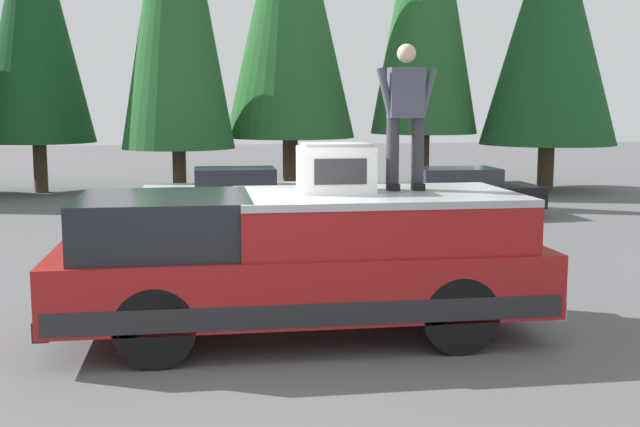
# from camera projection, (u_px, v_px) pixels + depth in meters

# --- Properties ---
(ground_plane) EXTENTS (90.00, 90.00, 0.00)m
(ground_plane) POSITION_uv_depth(u_px,v_px,m) (246.00, 347.00, 8.65)
(ground_plane) COLOR #565659
(pickup_truck) EXTENTS (2.01, 5.54, 1.65)m
(pickup_truck) POSITION_uv_depth(u_px,v_px,m) (301.00, 261.00, 8.97)
(pickup_truck) COLOR maroon
(pickup_truck) RESTS_ON ground
(compressor_unit) EXTENTS (0.65, 0.84, 0.56)m
(compressor_unit) POSITION_uv_depth(u_px,v_px,m) (336.00, 168.00, 9.02)
(compressor_unit) COLOR white
(compressor_unit) RESTS_ON pickup_truck
(person_on_truck_bed) EXTENTS (0.29, 0.72, 1.69)m
(person_on_truck_bed) POSITION_uv_depth(u_px,v_px,m) (406.00, 113.00, 9.15)
(person_on_truck_bed) COLOR #333338
(person_on_truck_bed) RESTS_ON pickup_truck
(parked_car_black) EXTENTS (1.64, 4.10, 1.16)m
(parked_car_black) POSITION_uv_depth(u_px,v_px,m) (453.00, 192.00, 18.76)
(parked_car_black) COLOR black
(parked_car_black) RESTS_ON ground
(parked_car_white) EXTENTS (1.64, 4.10, 1.16)m
(parked_car_white) POSITION_uv_depth(u_px,v_px,m) (232.00, 192.00, 18.72)
(parked_car_white) COLOR white
(parked_car_white) RESTS_ON ground
(conifer_far_left) EXTENTS (4.15, 4.15, 8.94)m
(conifer_far_left) POSITION_uv_depth(u_px,v_px,m) (551.00, 21.00, 23.94)
(conifer_far_left) COLOR #4C3826
(conifer_far_left) RESTS_ON ground
(conifer_right) EXTENTS (3.38, 3.38, 9.25)m
(conifer_right) POSITION_uv_depth(u_px,v_px,m) (33.00, 12.00, 23.24)
(conifer_right) COLOR #4C3826
(conifer_right) RESTS_ON ground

